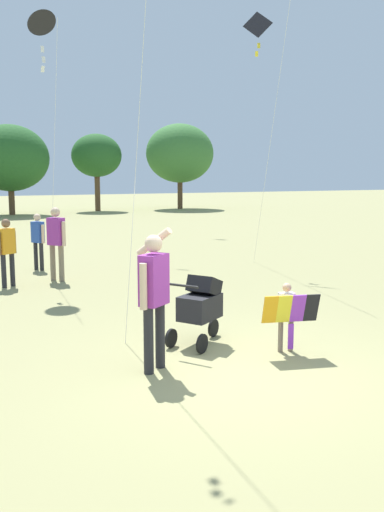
{
  "coord_description": "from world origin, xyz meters",
  "views": [
    {
      "loc": [
        -3.43,
        -5.92,
        2.52
      ],
      "look_at": [
        0.08,
        1.53,
        1.3
      ],
      "focal_mm": 39.35,
      "sensor_mm": 36.0,
      "label": 1
    }
  ],
  "objects_px": {
    "kite_orange_delta": "(42,25)",
    "kite_green_novelty": "(259,36)",
    "person_kid_running": "(56,238)",
    "person_sitting_far": "(7,247)",
    "person_couple_left": "(38,237)",
    "stroller": "(201,304)",
    "person_adult_flyer": "(154,290)",
    "child_with_butterfly_kite": "(287,311)"
  },
  "relations": [
    {
      "from": "person_sitting_far",
      "to": "person_kid_running",
      "type": "distance_m",
      "value": 1.18
    },
    {
      "from": "person_sitting_far",
      "to": "person_couple_left",
      "type": "xyz_separation_m",
      "value": [
        1.02,
        1.97,
        -0.03
      ]
    },
    {
      "from": "child_with_butterfly_kite",
      "to": "stroller",
      "type": "distance_m",
      "value": 1.29
    },
    {
      "from": "kite_green_novelty",
      "to": "person_adult_flyer",
      "type": "bearing_deg",
      "value": -129.72
    },
    {
      "from": "person_adult_flyer",
      "to": "person_kid_running",
      "type": "distance_m",
      "value": 6.65
    },
    {
      "from": "kite_orange_delta",
      "to": "person_couple_left",
      "type": "distance_m",
      "value": 5.14
    },
    {
      "from": "kite_orange_delta",
      "to": "kite_green_novelty",
      "type": "distance_m",
      "value": 5.73
    },
    {
      "from": "person_adult_flyer",
      "to": "stroller",
      "type": "bearing_deg",
      "value": 36.89
    },
    {
      "from": "child_with_butterfly_kite",
      "to": "person_adult_flyer",
      "type": "distance_m",
      "value": 2.02
    },
    {
      "from": "person_adult_flyer",
      "to": "kite_green_novelty",
      "type": "xyz_separation_m",
      "value": [
        5.8,
        6.98,
        5.1
      ]
    },
    {
      "from": "child_with_butterfly_kite",
      "to": "person_sitting_far",
      "type": "height_order",
      "value": "person_sitting_far"
    },
    {
      "from": "kite_green_novelty",
      "to": "person_sitting_far",
      "type": "distance_m",
      "value": 8.61
    },
    {
      "from": "child_with_butterfly_kite",
      "to": "person_couple_left",
      "type": "height_order",
      "value": "person_couple_left"
    },
    {
      "from": "kite_orange_delta",
      "to": "child_with_butterfly_kite",
      "type": "bearing_deg",
      "value": -75.32
    },
    {
      "from": "kite_green_novelty",
      "to": "stroller",
      "type": "bearing_deg",
      "value": -127.49
    },
    {
      "from": "person_sitting_far",
      "to": "kite_green_novelty",
      "type": "bearing_deg",
      "value": 4.93
    },
    {
      "from": "kite_green_novelty",
      "to": "person_sitting_far",
      "type": "bearing_deg",
      "value": -175.07
    },
    {
      "from": "kite_orange_delta",
      "to": "kite_green_novelty",
      "type": "xyz_separation_m",
      "value": [
        5.72,
        -0.09,
        0.32
      ]
    },
    {
      "from": "person_adult_flyer",
      "to": "kite_green_novelty",
      "type": "distance_m",
      "value": 10.41
    },
    {
      "from": "stroller",
      "to": "kite_orange_delta",
      "type": "bearing_deg",
      "value": 98.74
    },
    {
      "from": "child_with_butterfly_kite",
      "to": "person_kid_running",
      "type": "bearing_deg",
      "value": 104.97
    },
    {
      "from": "stroller",
      "to": "kite_green_novelty",
      "type": "distance_m",
      "value": 9.58
    },
    {
      "from": "kite_orange_delta",
      "to": "person_sitting_far",
      "type": "bearing_deg",
      "value": -147.74
    },
    {
      "from": "kite_orange_delta",
      "to": "person_sitting_far",
      "type": "height_order",
      "value": "kite_orange_delta"
    },
    {
      "from": "child_with_butterfly_kite",
      "to": "stroller",
      "type": "relative_size",
      "value": 0.93
    },
    {
      "from": "kite_green_novelty",
      "to": "kite_orange_delta",
      "type": "bearing_deg",
      "value": 179.09
    },
    {
      "from": "kite_green_novelty",
      "to": "person_kid_running",
      "type": "bearing_deg",
      "value": -176.68
    },
    {
      "from": "child_with_butterfly_kite",
      "to": "person_sitting_far",
      "type": "relative_size",
      "value": 0.65
    },
    {
      "from": "stroller",
      "to": "kite_orange_delta",
      "type": "height_order",
      "value": "kite_orange_delta"
    },
    {
      "from": "person_kid_running",
      "to": "person_sitting_far",
      "type": "bearing_deg",
      "value": -167.27
    },
    {
      "from": "child_with_butterfly_kite",
      "to": "kite_green_novelty",
      "type": "distance_m",
      "value": 9.8
    },
    {
      "from": "person_couple_left",
      "to": "kite_green_novelty",
      "type": "bearing_deg",
      "value": -13.47
    },
    {
      "from": "kite_green_novelty",
      "to": "person_couple_left",
      "type": "xyz_separation_m",
      "value": [
        -5.77,
        1.38,
        -5.29
      ]
    },
    {
      "from": "kite_green_novelty",
      "to": "person_kid_running",
      "type": "relative_size",
      "value": 3.97
    },
    {
      "from": "person_adult_flyer",
      "to": "person_kid_running",
      "type": "relative_size",
      "value": 1.06
    },
    {
      "from": "stroller",
      "to": "kite_green_novelty",
      "type": "relative_size",
      "value": 0.15
    },
    {
      "from": "person_sitting_far",
      "to": "person_kid_running",
      "type": "bearing_deg",
      "value": 12.73
    },
    {
      "from": "person_sitting_far",
      "to": "person_couple_left",
      "type": "distance_m",
      "value": 2.21
    },
    {
      "from": "person_couple_left",
      "to": "person_kid_running",
      "type": "distance_m",
      "value": 1.72
    },
    {
      "from": "child_with_butterfly_kite",
      "to": "kite_orange_delta",
      "type": "distance_m",
      "value": 9.09
    },
    {
      "from": "person_adult_flyer",
      "to": "person_couple_left",
      "type": "height_order",
      "value": "person_adult_flyer"
    },
    {
      "from": "kite_orange_delta",
      "to": "person_kid_running",
      "type": "height_order",
      "value": "kite_orange_delta"
    }
  ]
}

